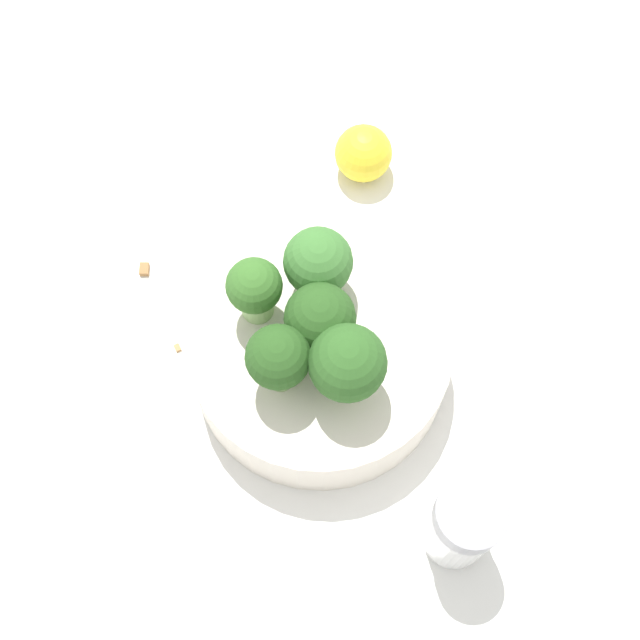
# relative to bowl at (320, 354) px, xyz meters

# --- Properties ---
(ground_plane) EXTENTS (3.00, 3.00, 0.00)m
(ground_plane) POSITION_rel_bowl_xyz_m (0.00, 0.00, -0.02)
(ground_plane) COLOR white
(bowl) EXTENTS (0.16, 0.16, 0.05)m
(bowl) POSITION_rel_bowl_xyz_m (0.00, 0.00, 0.00)
(bowl) COLOR silver
(bowl) RESTS_ON ground_plane
(broccoli_floret_0) EXTENTS (0.03, 0.03, 0.05)m
(broccoli_floret_0) POSITION_rel_bowl_xyz_m (0.01, -0.04, 0.05)
(broccoli_floret_0) COLOR #8EB770
(broccoli_floret_0) RESTS_ON bowl
(broccoli_floret_1) EXTENTS (0.04, 0.04, 0.05)m
(broccoli_floret_1) POSITION_rel_bowl_xyz_m (0.00, 0.00, 0.06)
(broccoli_floret_1) COLOR #84AD66
(broccoli_floret_1) RESTS_ON bowl
(broccoli_floret_2) EXTENTS (0.04, 0.04, 0.06)m
(broccoli_floret_2) POSITION_rel_bowl_xyz_m (0.01, 0.03, 0.06)
(broccoli_floret_2) COLOR #7A9E5B
(broccoli_floret_2) RESTS_ON bowl
(broccoli_floret_3) EXTENTS (0.04, 0.04, 0.05)m
(broccoli_floret_3) POSITION_rel_bowl_xyz_m (0.03, 0.00, 0.06)
(broccoli_floret_3) COLOR #7A9E5B
(broccoli_floret_3) RESTS_ON bowl
(broccoli_floret_4) EXTENTS (0.04, 0.04, 0.05)m
(broccoli_floret_4) POSITION_rel_bowl_xyz_m (-0.03, -0.03, 0.06)
(broccoli_floret_4) COLOR #7A9E5B
(broccoli_floret_4) RESTS_ON bowl
(pepper_shaker) EXTENTS (0.04, 0.04, 0.08)m
(pepper_shaker) POSITION_rel_bowl_xyz_m (0.03, 0.13, 0.02)
(pepper_shaker) COLOR silver
(pepper_shaker) RESTS_ON ground_plane
(lemon_wedge) EXTENTS (0.04, 0.04, 0.04)m
(lemon_wedge) POSITION_rel_bowl_xyz_m (-0.13, -0.08, -0.00)
(lemon_wedge) COLOR yellow
(lemon_wedge) RESTS_ON ground_plane
(almond_crumb_0) EXTENTS (0.01, 0.01, 0.01)m
(almond_crumb_0) POSITION_rel_bowl_xyz_m (0.03, -0.14, -0.02)
(almond_crumb_0) COLOR olive
(almond_crumb_0) RESTS_ON ground_plane
(almond_crumb_1) EXTENTS (0.01, 0.01, 0.01)m
(almond_crumb_1) POSITION_rel_bowl_xyz_m (0.05, -0.08, -0.02)
(almond_crumb_1) COLOR #AD7F4C
(almond_crumb_1) RESTS_ON ground_plane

